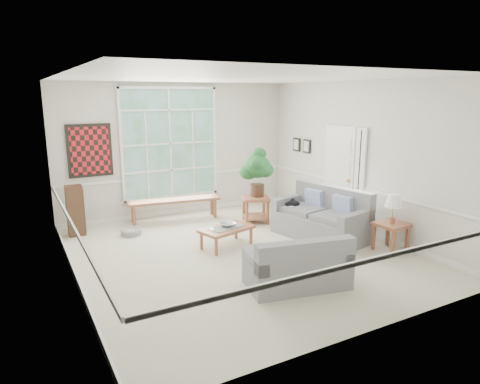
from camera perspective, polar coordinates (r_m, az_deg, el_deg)
name	(u,v)px	position (r m, az deg, el deg)	size (l,w,h in m)	color
floor	(240,253)	(7.65, 0.06, -8.10)	(5.50, 6.00, 0.01)	beige
ceiling	(240,78)	(7.15, 0.06, 15.00)	(5.50, 6.00, 0.02)	white
wall_back	(178,149)	(9.96, -8.25, 5.63)	(5.50, 0.02, 3.00)	silver
wall_front	(371,210)	(4.89, 17.11, -2.35)	(5.50, 0.02, 3.00)	silver
wall_left	(68,185)	(6.43, -22.01, 0.86)	(0.02, 6.00, 3.00)	silver
wall_right	(361,158)	(8.88, 15.89, 4.40)	(0.02, 6.00, 3.00)	silver
window_back	(170,144)	(9.84, -9.29, 6.39)	(2.30, 0.08, 2.40)	white
entry_door	(338,175)	(9.36, 13.00, 2.18)	(0.08, 0.90, 2.10)	white
door_sidelight	(360,176)	(8.89, 15.70, 2.13)	(0.08, 0.26, 1.90)	white
wall_art	(90,151)	(9.41, -19.40, 5.23)	(0.90, 0.06, 1.10)	maroon
wall_frame_near	(306,146)	(10.16, 8.85, 6.04)	(0.04, 0.26, 0.32)	black
wall_frame_far	(296,145)	(10.48, 7.53, 6.29)	(0.04, 0.26, 0.32)	black
loveseat_right	(320,213)	(8.42, 10.68, -2.83)	(0.93, 1.80, 0.98)	slate
loveseat_front	(297,261)	(6.31, 7.64, -9.05)	(1.45, 0.75, 0.78)	slate
coffee_table	(227,237)	(7.88, -1.80, -6.03)	(0.98, 0.53, 0.37)	brown
pewter_bowl	(228,224)	(7.87, -1.65, -4.32)	(0.35, 0.35, 0.09)	#99999E
window_bench	(175,210)	(9.62, -8.72, -2.34)	(2.02, 0.39, 0.47)	brown
end_table	(255,209)	(9.35, 2.07, -2.33)	(0.57, 0.57, 0.57)	brown
houseplant	(257,172)	(9.22, 2.31, 2.66)	(0.62, 0.62, 1.06)	#1E5225
side_table	(390,237)	(8.11, 19.42, -5.66)	(0.51, 0.51, 0.52)	brown
table_lamp	(393,209)	(7.93, 19.75, -2.17)	(0.31, 0.31, 0.53)	silver
pet_bed	(131,232)	(8.83, -14.33, -5.17)	(0.41, 0.41, 0.12)	gray
floor_speaker	(75,211)	(9.02, -21.12, -2.33)	(0.31, 0.25, 1.01)	#3D2618
cat	(293,204)	(8.72, 7.03, -1.56)	(0.33, 0.23, 0.15)	black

